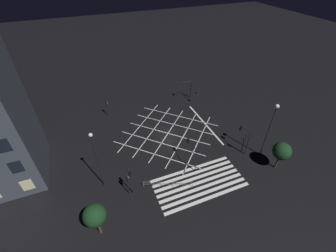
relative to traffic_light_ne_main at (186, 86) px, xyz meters
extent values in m
plane|color=black|center=(-8.14, -9.83, -3.00)|extent=(200.00, 200.00, 0.00)
cube|color=silver|center=(-8.14, -18.90, -3.00)|extent=(12.80, 0.50, 0.01)
cube|color=silver|center=(-8.14, -19.80, -3.00)|extent=(12.80, 0.50, 0.01)
cube|color=silver|center=(-8.14, -20.70, -3.00)|extent=(12.80, 0.50, 0.01)
cube|color=silver|center=(-8.14, -21.60, -3.00)|extent=(12.80, 0.50, 0.01)
cube|color=silver|center=(-8.14, -22.50, -3.00)|extent=(12.80, 0.50, 0.01)
cube|color=silver|center=(-8.14, -23.40, -3.00)|extent=(12.80, 0.50, 0.01)
cube|color=silver|center=(-8.14, -24.30, -3.00)|extent=(12.80, 0.50, 0.01)
cube|color=silver|center=(-4.12, -13.86, -3.00)|extent=(11.16, 11.16, 0.01)
cube|color=silver|center=(-12.16, -13.86, -3.00)|extent=(11.16, 11.16, 0.01)
cube|color=silver|center=(-6.13, -11.84, -3.00)|extent=(11.16, 11.16, 0.01)
cube|color=silver|center=(-10.15, -11.84, -3.00)|extent=(11.16, 11.16, 0.01)
cube|color=silver|center=(-8.14, -9.83, -3.00)|extent=(11.16, 11.16, 0.01)
cube|color=silver|center=(-8.14, -9.83, -3.00)|extent=(11.16, 11.16, 0.01)
cube|color=silver|center=(-10.15, -7.82, -3.00)|extent=(11.16, 11.16, 0.01)
cube|color=silver|center=(-6.13, -7.82, -3.00)|extent=(11.16, 11.16, 0.01)
cube|color=silver|center=(-12.16, -5.81, -3.00)|extent=(11.16, 11.16, 0.01)
cube|color=silver|center=(-4.12, -5.81, -3.00)|extent=(11.16, 11.16, 0.01)
cube|color=silver|center=(-0.53, -9.83, -3.00)|extent=(0.30, 12.80, 0.01)
cube|color=beige|center=(-29.93, -14.86, -1.00)|extent=(1.40, 0.06, 1.80)
cube|color=black|center=(-29.93, -14.86, 2.50)|extent=(1.40, 0.06, 1.80)
cube|color=black|center=(-29.93, -14.86, 6.01)|extent=(1.40, 0.06, 1.80)
cylinder|color=black|center=(1.20, 0.00, -0.96)|extent=(0.11, 0.11, 4.10)
cylinder|color=black|center=(0.13, 0.00, 0.94)|extent=(2.12, 0.09, 0.09)
cube|color=black|center=(-0.93, 0.00, 0.49)|extent=(0.16, 0.28, 0.90)
sphere|color=black|center=(-1.04, 0.00, 0.79)|extent=(0.18, 0.18, 0.18)
sphere|color=black|center=(-1.04, 0.00, 0.49)|extent=(0.18, 0.18, 0.18)
sphere|color=green|center=(-1.04, 0.00, 0.19)|extent=(0.18, 0.18, 0.18)
cube|color=black|center=(-0.84, 0.00, 0.49)|extent=(0.02, 0.36, 0.98)
cylinder|color=black|center=(-7.68, -19.41, -0.86)|extent=(0.11, 0.11, 4.28)
cylinder|color=black|center=(-7.68, -18.01, 1.13)|extent=(0.09, 2.80, 0.09)
cube|color=black|center=(-7.68, -16.61, 0.68)|extent=(0.28, 0.16, 0.90)
sphere|color=black|center=(-7.68, -16.50, 0.98)|extent=(0.18, 0.18, 0.18)
sphere|color=orange|center=(-7.68, -16.50, 0.68)|extent=(0.18, 0.18, 0.18)
sphere|color=black|center=(-7.68, -16.50, 0.38)|extent=(0.18, 0.18, 0.18)
cube|color=black|center=(-7.68, -16.70, 0.68)|extent=(0.36, 0.02, 0.98)
cylinder|color=black|center=(1.43, -19.30, -0.84)|extent=(0.11, 0.11, 4.33)
cylinder|color=black|center=(1.43, -18.18, 1.17)|extent=(0.09, 2.24, 0.09)
cube|color=black|center=(1.43, -17.06, 0.72)|extent=(0.28, 0.16, 0.90)
sphere|color=red|center=(1.43, -16.95, 1.02)|extent=(0.18, 0.18, 0.18)
sphere|color=black|center=(1.43, -16.95, 0.72)|extent=(0.18, 0.18, 0.18)
sphere|color=black|center=(1.43, -16.95, 0.42)|extent=(0.18, 0.18, 0.18)
cube|color=black|center=(1.43, -17.15, 0.72)|extent=(0.36, 0.02, 0.98)
cylinder|color=black|center=(1.10, -0.25, -1.33)|extent=(0.11, 0.11, 3.35)
cylinder|color=black|center=(1.10, -1.68, 0.20)|extent=(0.09, 2.85, 0.09)
cube|color=black|center=(1.10, -3.10, -0.25)|extent=(0.28, 0.16, 0.90)
sphere|color=black|center=(1.10, -3.21, 0.05)|extent=(0.18, 0.18, 0.18)
sphere|color=black|center=(1.10, -3.21, -0.25)|extent=(0.18, 0.18, 0.18)
sphere|color=green|center=(1.10, -3.21, -0.55)|extent=(0.18, 0.18, 0.18)
cube|color=black|center=(1.10, -3.01, -0.25)|extent=(0.36, 0.02, 0.98)
cylinder|color=black|center=(-17.79, -19.57, -1.21)|extent=(0.11, 0.11, 3.58)
cube|color=black|center=(-17.65, -19.57, 0.08)|extent=(0.16, 0.28, 0.90)
sphere|color=red|center=(-17.54, -19.57, 0.38)|extent=(0.18, 0.18, 0.18)
sphere|color=black|center=(-17.54, -19.57, 0.08)|extent=(0.18, 0.18, 0.18)
sphere|color=black|center=(-17.54, -19.57, -0.22)|extent=(0.18, 0.18, 0.18)
cube|color=black|center=(-17.74, -19.57, 0.08)|extent=(0.02, 0.36, 0.98)
cylinder|color=black|center=(1.24, -18.64, -1.28)|extent=(0.11, 0.11, 3.44)
cube|color=black|center=(1.11, -18.64, -0.06)|extent=(0.16, 0.28, 0.90)
sphere|color=red|center=(0.99, -18.64, 0.24)|extent=(0.18, 0.18, 0.18)
sphere|color=black|center=(0.99, -18.64, -0.06)|extent=(0.18, 0.18, 0.18)
sphere|color=black|center=(0.99, -18.64, -0.36)|extent=(0.18, 0.18, 0.18)
cube|color=black|center=(1.20, -18.64, -0.06)|extent=(0.02, 0.36, 0.98)
cylinder|color=black|center=(-17.11, -0.22, -1.29)|extent=(0.11, 0.11, 3.43)
cube|color=black|center=(-16.97, -0.22, -0.08)|extent=(0.16, 0.28, 0.90)
sphere|color=black|center=(-16.86, -0.22, 0.22)|extent=(0.18, 0.18, 0.18)
sphere|color=orange|center=(-16.86, -0.22, -0.08)|extent=(0.18, 0.18, 0.18)
sphere|color=black|center=(-16.86, -0.22, -0.38)|extent=(0.18, 0.18, 0.18)
cube|color=black|center=(-17.06, -0.22, -0.08)|extent=(0.02, 0.36, 0.98)
cylinder|color=black|center=(-17.28, -19.67, -0.79)|extent=(0.11, 0.11, 4.43)
cube|color=black|center=(-17.28, -19.54, 0.93)|extent=(0.28, 0.16, 0.90)
sphere|color=black|center=(-17.28, -19.43, 1.23)|extent=(0.18, 0.18, 0.18)
sphere|color=black|center=(-17.28, -19.43, 0.93)|extent=(0.18, 0.18, 0.18)
sphere|color=green|center=(-17.28, -19.43, 0.63)|extent=(0.18, 0.18, 0.18)
cube|color=black|center=(-17.28, -19.63, 0.93)|extent=(0.36, 0.02, 0.98)
cylinder|color=black|center=(3.65, -20.35, 1.55)|extent=(0.14, 0.14, 9.11)
sphere|color=white|center=(3.65, -20.35, 6.29)|extent=(0.61, 0.61, 0.61)
cylinder|color=black|center=(-20.67, -16.97, 1.57)|extent=(0.14, 0.14, 9.15)
sphere|color=white|center=(-20.67, -16.97, 6.29)|extent=(0.48, 0.48, 0.48)
cylinder|color=#473323|center=(3.92, -23.40, -1.76)|extent=(0.24, 0.24, 2.48)
sphere|color=#143319|center=(3.92, -23.40, 0.45)|extent=(2.60, 2.60, 2.60)
cylinder|color=#473323|center=(-22.19, -23.54, -1.67)|extent=(0.35, 0.35, 2.68)
sphere|color=#143319|center=(-22.19, -23.54, 0.64)|extent=(2.57, 2.57, 2.57)
cylinder|color=#9EA0A5|center=(-15.64, -19.29, -2.48)|extent=(0.05, 0.05, 1.05)
cylinder|color=#9EA0A5|center=(-14.38, -19.80, -2.48)|extent=(0.05, 0.05, 1.05)
cylinder|color=#9EA0A5|center=(-13.12, -20.31, -2.48)|extent=(0.05, 0.05, 1.05)
cylinder|color=#9EA0A5|center=(-11.86, -20.82, -2.48)|extent=(0.05, 0.05, 1.05)
cylinder|color=#9EA0A5|center=(-10.60, -21.33, -2.48)|extent=(0.05, 0.05, 1.05)
cylinder|color=#9EA0A5|center=(-9.33, -21.85, -2.48)|extent=(0.05, 0.05, 1.05)
cylinder|color=#9EA0A5|center=(-12.49, -20.57, -1.99)|extent=(6.32, 2.59, 0.04)
cylinder|color=#9EA0A5|center=(-12.49, -20.57, -2.43)|extent=(6.32, 2.59, 0.04)
camera|label=1|loc=(-19.76, -38.52, 23.11)|focal=24.00mm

